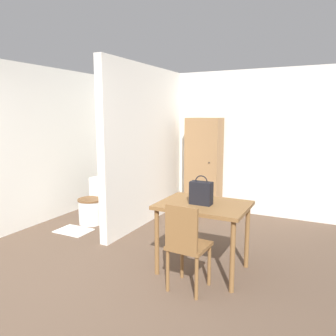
% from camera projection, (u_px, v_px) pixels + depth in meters
% --- Properties ---
extents(ground_plane, '(16.00, 16.00, 0.00)m').
position_uv_depth(ground_plane, '(39.00, 315.00, 2.88)').
color(ground_plane, brown).
extents(wall_back, '(4.89, 0.12, 2.50)m').
position_uv_depth(wall_back, '(201.00, 141.00, 6.12)').
color(wall_back, silver).
rests_on(wall_back, ground_plane).
extents(wall_left, '(0.12, 4.85, 2.50)m').
position_uv_depth(wall_left, '(40.00, 146.00, 5.26)').
color(wall_left, silver).
rests_on(wall_left, ground_plane).
extents(partition_wall, '(0.12, 2.33, 2.50)m').
position_uv_depth(partition_wall, '(146.00, 146.00, 5.25)').
color(partition_wall, silver).
rests_on(partition_wall, ground_plane).
extents(dining_table, '(0.96, 0.73, 0.78)m').
position_uv_depth(dining_table, '(203.00, 212.00, 3.60)').
color(dining_table, brown).
rests_on(dining_table, ground_plane).
extents(wooden_chair, '(0.39, 0.39, 0.90)m').
position_uv_depth(wooden_chair, '(186.00, 244.00, 3.20)').
color(wooden_chair, brown).
rests_on(wooden_chair, ground_plane).
extents(toilet, '(0.41, 0.56, 0.71)m').
position_uv_depth(toilet, '(93.00, 205.00, 5.33)').
color(toilet, white).
rests_on(toilet, ground_plane).
extents(handbag, '(0.24, 0.12, 0.32)m').
position_uv_depth(handbag, '(201.00, 193.00, 3.53)').
color(handbag, black).
rests_on(handbag, dining_table).
extents(wooden_cabinet, '(0.61, 0.39, 1.69)m').
position_uv_depth(wooden_cabinet, '(204.00, 165.00, 5.88)').
color(wooden_cabinet, '#997047').
rests_on(wooden_cabinet, ground_plane).
extents(bath_mat, '(0.51, 0.38, 0.01)m').
position_uv_depth(bath_mat, '(74.00, 231.00, 4.95)').
color(bath_mat, silver).
rests_on(bath_mat, ground_plane).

